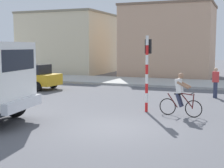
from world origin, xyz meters
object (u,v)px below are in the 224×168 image
car_red_near (30,76)px  pedestrian_near_kerb (216,82)px  traffic_light_pole (147,63)px  cyclist (180,95)px

car_red_near → pedestrian_near_kerb: pedestrian_near_kerb is taller
traffic_light_pole → pedestrian_near_kerb: bearing=64.3°
traffic_light_pole → cyclist: bearing=-16.4°
car_red_near → pedestrian_near_kerb: (11.52, 0.43, 0.03)m
cyclist → pedestrian_near_kerb: (0.93, 5.42, -0.02)m
car_red_near → pedestrian_near_kerb: bearing=2.1°
car_red_near → pedestrian_near_kerb: 11.53m
pedestrian_near_kerb → car_red_near: bearing=-177.9°
traffic_light_pole → car_red_near: (-9.12, 4.56, -1.25)m
car_red_near → cyclist: bearing=-25.2°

